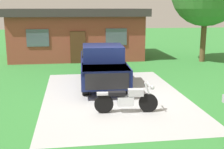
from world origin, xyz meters
TOP-DOWN VIEW (x-y plane):
  - ground_plane at (0.00, 0.00)m, footprint 80.00×80.00m
  - driveway_pad at (0.00, 0.00)m, footprint 5.74×8.67m
  - motorcycle at (0.13, -1.98)m, footprint 2.21×0.70m
  - pickup_truck at (-0.26, 2.20)m, footprint 2.23×5.70m
  - neighbor_house at (-1.25, 10.16)m, footprint 9.60×5.60m

SIDE VIEW (x-z plane):
  - ground_plane at x=0.00m, z-range 0.00..0.00m
  - driveway_pad at x=0.00m, z-range 0.00..0.01m
  - motorcycle at x=0.13m, z-range -0.07..1.02m
  - pickup_truck at x=-0.26m, z-range 0.00..1.90m
  - neighbor_house at x=-1.25m, z-range 0.04..3.54m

